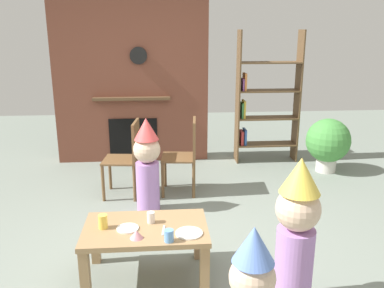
{
  "coord_description": "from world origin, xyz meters",
  "views": [
    {
      "loc": [
        -0.14,
        -3.32,
        1.92
      ],
      "look_at": [
        0.15,
        0.4,
        0.85
      ],
      "focal_mm": 38.02,
      "sensor_mm": 36.0,
      "label": 1
    }
  ],
  "objects_px": {
    "potted_plant_tall": "(328,142)",
    "child_by_the_chairs": "(147,163)",
    "paper_cup_center": "(151,217)",
    "paper_cup_near_right": "(103,222)",
    "bookshelf": "(264,103)",
    "birthday_cake_slice": "(136,234)",
    "dining_chair_left": "(129,154)",
    "paper_cup_near_left": "(169,236)",
    "dining_chair_middle": "(186,152)",
    "coffee_table": "(146,236)",
    "paper_plate_rear": "(128,228)",
    "paper_plate_front": "(189,233)",
    "child_in_pink": "(296,230)"
  },
  "relations": [
    {
      "from": "paper_cup_near_right",
      "to": "dining_chair_left",
      "type": "relative_size",
      "value": 0.12
    },
    {
      "from": "birthday_cake_slice",
      "to": "dining_chair_left",
      "type": "bearing_deg",
      "value": 95.76
    },
    {
      "from": "child_by_the_chairs",
      "to": "dining_chair_middle",
      "type": "bearing_deg",
      "value": 136.83
    },
    {
      "from": "paper_cup_near_right",
      "to": "child_in_pink",
      "type": "xyz_separation_m",
      "value": [
        1.37,
        -0.42,
        0.09
      ]
    },
    {
      "from": "paper_cup_near_left",
      "to": "child_by_the_chairs",
      "type": "bearing_deg",
      "value": 97.49
    },
    {
      "from": "child_in_pink",
      "to": "paper_cup_center",
      "type": "bearing_deg",
      "value": -4.06
    },
    {
      "from": "paper_cup_near_left",
      "to": "dining_chair_left",
      "type": "xyz_separation_m",
      "value": [
        -0.42,
        1.92,
        0.02
      ]
    },
    {
      "from": "paper_cup_center",
      "to": "dining_chair_middle",
      "type": "relative_size",
      "value": 0.1
    },
    {
      "from": "paper_cup_near_left",
      "to": "child_in_pink",
      "type": "distance_m",
      "value": 0.89
    },
    {
      "from": "paper_cup_center",
      "to": "paper_plate_rear",
      "type": "xyz_separation_m",
      "value": [
        -0.18,
        -0.09,
        -0.04
      ]
    },
    {
      "from": "dining_chair_left",
      "to": "dining_chair_middle",
      "type": "bearing_deg",
      "value": -170.44
    },
    {
      "from": "birthday_cake_slice",
      "to": "coffee_table",
      "type": "bearing_deg",
      "value": 70.87
    },
    {
      "from": "coffee_table",
      "to": "potted_plant_tall",
      "type": "xyz_separation_m",
      "value": [
        2.41,
        2.32,
        0.06
      ]
    },
    {
      "from": "birthday_cake_slice",
      "to": "dining_chair_middle",
      "type": "relative_size",
      "value": 0.11
    },
    {
      "from": "child_by_the_chairs",
      "to": "dining_chair_left",
      "type": "relative_size",
      "value": 1.15
    },
    {
      "from": "dining_chair_middle",
      "to": "birthday_cake_slice",
      "type": "bearing_deg",
      "value": 80.75
    },
    {
      "from": "birthday_cake_slice",
      "to": "dining_chair_left",
      "type": "distance_m",
      "value": 1.86
    },
    {
      "from": "paper_cup_center",
      "to": "child_in_pink",
      "type": "bearing_deg",
      "value": -25.56
    },
    {
      "from": "bookshelf",
      "to": "paper_cup_near_right",
      "type": "distance_m",
      "value": 3.49
    },
    {
      "from": "paper_plate_rear",
      "to": "child_by_the_chairs",
      "type": "distance_m",
      "value": 1.27
    },
    {
      "from": "paper_cup_near_left",
      "to": "paper_cup_near_right",
      "type": "bearing_deg",
      "value": 154.14
    },
    {
      "from": "paper_plate_front",
      "to": "child_by_the_chairs",
      "type": "bearing_deg",
      "value": 104.12
    },
    {
      "from": "paper_cup_near_left",
      "to": "paper_cup_center",
      "type": "bearing_deg",
      "value": 113.83
    },
    {
      "from": "paper_plate_rear",
      "to": "dining_chair_middle",
      "type": "xyz_separation_m",
      "value": [
        0.57,
        1.75,
        0.06
      ]
    },
    {
      "from": "coffee_table",
      "to": "child_by_the_chairs",
      "type": "relative_size",
      "value": 0.93
    },
    {
      "from": "paper_plate_front",
      "to": "paper_plate_rear",
      "type": "height_order",
      "value": "same"
    },
    {
      "from": "bookshelf",
      "to": "dining_chair_middle",
      "type": "height_order",
      "value": "bookshelf"
    },
    {
      "from": "child_by_the_chairs",
      "to": "dining_chair_left",
      "type": "xyz_separation_m",
      "value": [
        -0.23,
        0.45,
        -0.03
      ]
    },
    {
      "from": "coffee_table",
      "to": "child_by_the_chairs",
      "type": "xyz_separation_m",
      "value": [
        -0.02,
        1.23,
        0.18
      ]
    },
    {
      "from": "child_by_the_chairs",
      "to": "dining_chair_middle",
      "type": "height_order",
      "value": "child_by_the_chairs"
    },
    {
      "from": "dining_chair_middle",
      "to": "child_in_pink",
      "type": "bearing_deg",
      "value": 111.34
    },
    {
      "from": "birthday_cake_slice",
      "to": "potted_plant_tall",
      "type": "height_order",
      "value": "potted_plant_tall"
    },
    {
      "from": "potted_plant_tall",
      "to": "child_by_the_chairs",
      "type": "bearing_deg",
      "value": -155.94
    },
    {
      "from": "paper_cup_near_left",
      "to": "child_in_pink",
      "type": "xyz_separation_m",
      "value": [
        0.87,
        -0.18,
        0.1
      ]
    },
    {
      "from": "paper_cup_center",
      "to": "dining_chair_left",
      "type": "distance_m",
      "value": 1.64
    },
    {
      "from": "bookshelf",
      "to": "paper_cup_near_left",
      "type": "xyz_separation_m",
      "value": [
        -1.46,
        -3.1,
        -0.39
      ]
    },
    {
      "from": "paper_cup_near_left",
      "to": "paper_plate_rear",
      "type": "distance_m",
      "value": 0.38
    },
    {
      "from": "coffee_table",
      "to": "child_by_the_chairs",
      "type": "bearing_deg",
      "value": 90.78
    },
    {
      "from": "bookshelf",
      "to": "paper_cup_center",
      "type": "distance_m",
      "value": 3.24
    },
    {
      "from": "coffee_table",
      "to": "dining_chair_middle",
      "type": "relative_size",
      "value": 1.07
    },
    {
      "from": "coffee_table",
      "to": "birthday_cake_slice",
      "type": "bearing_deg",
      "value": -109.13
    },
    {
      "from": "paper_plate_front",
      "to": "child_in_pink",
      "type": "height_order",
      "value": "child_in_pink"
    },
    {
      "from": "paper_cup_near_left",
      "to": "paper_plate_rear",
      "type": "relative_size",
      "value": 0.54
    },
    {
      "from": "birthday_cake_slice",
      "to": "dining_chair_middle",
      "type": "height_order",
      "value": "dining_chair_middle"
    },
    {
      "from": "paper_cup_near_right",
      "to": "dining_chair_middle",
      "type": "xyz_separation_m",
      "value": [
        0.75,
        1.72,
        0.02
      ]
    },
    {
      "from": "paper_cup_center",
      "to": "paper_cup_near_right",
      "type": "bearing_deg",
      "value": -170.15
    },
    {
      "from": "bookshelf",
      "to": "paper_cup_center",
      "type": "xyz_separation_m",
      "value": [
        -1.59,
        -2.8,
        -0.39
      ]
    },
    {
      "from": "paper_cup_near_left",
      "to": "paper_cup_center",
      "type": "xyz_separation_m",
      "value": [
        -0.13,
        0.3,
        -0.0
      ]
    },
    {
      "from": "bookshelf",
      "to": "coffee_table",
      "type": "bearing_deg",
      "value": -119.71
    },
    {
      "from": "coffee_table",
      "to": "child_by_the_chairs",
      "type": "distance_m",
      "value": 1.25
    }
  ]
}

